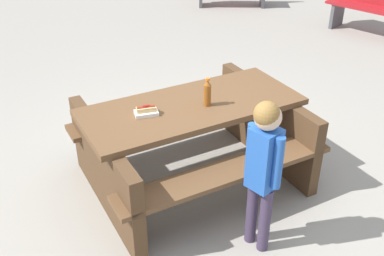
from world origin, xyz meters
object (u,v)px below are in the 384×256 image
at_px(soda_bottle, 207,93).
at_px(park_bench_mid, 375,7).
at_px(picnic_table, 192,136).
at_px(hotdog_tray, 146,111).
at_px(child_in_coat, 264,159).

bearing_deg(soda_bottle, park_bench_mid, -167.29).
height_order(picnic_table, hotdog_tray, hotdog_tray).
bearing_deg(picnic_table, park_bench_mid, -168.58).
relative_size(soda_bottle, hotdog_tray, 1.13).
height_order(hotdog_tray, park_bench_mid, park_bench_mid).
relative_size(soda_bottle, park_bench_mid, 0.16).
distance_m(soda_bottle, child_in_coat, 0.86).
bearing_deg(soda_bottle, child_in_coat, 71.95).
xyz_separation_m(picnic_table, child_in_coat, (0.19, 0.91, 0.31)).
xyz_separation_m(picnic_table, hotdog_tray, (0.38, -0.10, 0.34)).
bearing_deg(child_in_coat, soda_bottle, -108.05).
xyz_separation_m(hotdog_tray, park_bench_mid, (-5.22, -0.87, -0.33)).
bearing_deg(picnic_table, soda_bottle, 128.98).
bearing_deg(hotdog_tray, picnic_table, 164.74).
bearing_deg(soda_bottle, picnic_table, -51.02).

